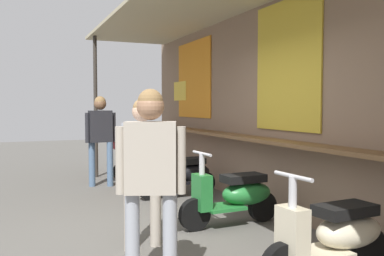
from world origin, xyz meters
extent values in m
plane|color=#56544F|center=(0.00, 0.00, 0.00)|extent=(29.16, 29.16, 0.00)
cube|color=#7F6651|center=(0.00, 2.02, 1.62)|extent=(10.41, 0.25, 3.24)
cube|color=brown|center=(0.00, 1.72, 1.05)|extent=(9.37, 0.36, 0.05)
cube|color=orange|center=(-3.18, 1.89, 2.07)|extent=(1.60, 0.02, 1.55)
cube|color=gold|center=(-0.04, 1.89, 2.08)|extent=(1.41, 0.02, 1.76)
cube|color=gold|center=(-3.90, 1.88, 1.86)|extent=(0.70, 0.03, 0.41)
cylinder|color=#332D28|center=(-4.37, 0.11, 1.53)|extent=(0.08, 0.08, 3.05)
ellipsoid|color=orange|center=(-3.61, 1.25, 0.40)|extent=(0.38, 0.70, 0.30)
cube|color=black|center=(-3.61, 1.20, 0.60)|extent=(0.30, 0.55, 0.10)
cube|color=orange|center=(-3.61, 0.90, 0.25)|extent=(0.38, 0.50, 0.04)
cube|color=orange|center=(-3.61, 0.60, 0.47)|extent=(0.28, 0.16, 0.44)
cylinder|color=#B7B7BC|center=(-3.61, 0.60, 0.60)|extent=(0.07, 0.07, 0.70)
cylinder|color=#B7B7BC|center=(-3.61, 0.60, 0.95)|extent=(0.46, 0.04, 0.04)
cylinder|color=black|center=(-3.61, 0.50, 0.20)|extent=(0.10, 0.40, 0.40)
cylinder|color=black|center=(-3.61, 1.50, 0.20)|extent=(0.10, 0.40, 0.40)
ellipsoid|color=black|center=(-1.84, 1.25, 0.40)|extent=(0.42, 0.72, 0.30)
cube|color=black|center=(-1.84, 1.20, 0.60)|extent=(0.33, 0.56, 0.10)
cube|color=black|center=(-1.83, 0.90, 0.25)|extent=(0.41, 0.52, 0.04)
cube|color=black|center=(-1.81, 0.60, 0.47)|extent=(0.29, 0.17, 0.44)
cylinder|color=#B7B7BC|center=(-1.81, 0.60, 0.60)|extent=(0.07, 0.07, 0.70)
cylinder|color=#B7B7BC|center=(-1.81, 0.60, 0.95)|extent=(0.46, 0.06, 0.04)
cylinder|color=black|center=(-1.81, 0.50, 0.20)|extent=(0.12, 0.40, 0.40)
cylinder|color=black|center=(-1.86, 1.50, 0.20)|extent=(0.12, 0.40, 0.40)
ellipsoid|color=#237533|center=(0.00, 1.25, 0.40)|extent=(0.40, 0.71, 0.30)
cube|color=black|center=(0.00, 1.20, 0.60)|extent=(0.32, 0.56, 0.10)
cube|color=#237533|center=(0.01, 0.90, 0.25)|extent=(0.40, 0.51, 0.04)
cube|color=#237533|center=(0.02, 0.60, 0.47)|extent=(0.29, 0.17, 0.44)
cylinder|color=#B7B7BC|center=(0.02, 0.60, 0.60)|extent=(0.07, 0.07, 0.70)
cylinder|color=#B7B7BC|center=(0.02, 0.60, 0.95)|extent=(0.46, 0.05, 0.04)
cylinder|color=black|center=(0.02, 0.50, 0.20)|extent=(0.11, 0.40, 0.40)
cylinder|color=black|center=(-0.01, 1.50, 0.20)|extent=(0.11, 0.40, 0.40)
ellipsoid|color=beige|center=(1.80, 1.25, 0.40)|extent=(0.42, 0.72, 0.30)
cube|color=black|center=(1.80, 1.20, 0.60)|extent=(0.33, 0.56, 0.10)
cube|color=beige|center=(1.81, 0.90, 0.25)|extent=(0.41, 0.52, 0.04)
cube|color=beige|center=(1.83, 0.60, 0.47)|extent=(0.29, 0.17, 0.44)
cylinder|color=#B7B7BC|center=(1.83, 0.60, 0.60)|extent=(0.07, 0.07, 0.70)
cylinder|color=#B7B7BC|center=(1.83, 0.60, 0.95)|extent=(0.46, 0.06, 0.04)
cylinder|color=black|center=(1.78, 1.50, 0.20)|extent=(0.12, 0.40, 0.40)
cylinder|color=#ADA393|center=(0.40, -0.41, 0.40)|extent=(0.12, 0.12, 0.79)
cylinder|color=#ADA393|center=(0.36, -0.11, 0.40)|extent=(0.12, 0.12, 0.79)
cube|color=#999EA8|center=(0.38, -0.26, 1.07)|extent=(0.32, 0.44, 0.56)
sphere|color=tan|center=(0.38, -0.26, 1.47)|extent=(0.21, 0.21, 0.21)
sphere|color=olive|center=(0.38, -0.26, 1.51)|extent=(0.20, 0.20, 0.20)
cylinder|color=#999EA8|center=(0.45, -0.49, 1.05)|extent=(0.08, 0.08, 0.53)
cylinder|color=#999EA8|center=(0.30, -0.04, 1.05)|extent=(0.08, 0.08, 0.53)
cube|color=maroon|center=(0.26, 0.02, 0.74)|extent=(0.28, 0.18, 0.20)
cylinder|color=#999EA8|center=(1.36, -0.65, 0.41)|extent=(0.12, 0.12, 0.82)
cylinder|color=#999EA8|center=(1.50, -0.37, 0.41)|extent=(0.12, 0.12, 0.82)
cube|color=#ADA393|center=(1.43, -0.51, 1.12)|extent=(0.34, 0.46, 0.58)
sphere|color=#A37556|center=(1.43, -0.51, 1.53)|extent=(0.22, 0.22, 0.22)
sphere|color=olive|center=(1.43, -0.51, 1.57)|extent=(0.21, 0.21, 0.21)
cylinder|color=#ADA393|center=(1.34, -0.73, 1.09)|extent=(0.08, 0.08, 0.55)
cylinder|color=#ADA393|center=(1.52, -0.28, 1.09)|extent=(0.08, 0.08, 0.55)
cylinder|color=slate|center=(-3.34, -0.16, 0.42)|extent=(0.12, 0.12, 0.85)
cylinder|color=slate|center=(-3.23, 0.17, 0.42)|extent=(0.12, 0.12, 0.85)
cube|color=#232328|center=(-3.29, 0.00, 1.15)|extent=(0.22, 0.43, 0.60)
sphere|color=brown|center=(-3.29, 0.00, 1.57)|extent=(0.23, 0.23, 0.23)
sphere|color=olive|center=(-3.29, 0.00, 1.61)|extent=(0.21, 0.21, 0.21)
cylinder|color=#232328|center=(-3.27, -0.25, 1.12)|extent=(0.08, 0.08, 0.56)
cylinder|color=#232328|center=(-3.30, 0.26, 1.12)|extent=(0.08, 0.08, 0.56)
cube|color=maroon|center=(-3.32, 0.32, 0.79)|extent=(0.26, 0.11, 0.20)
camera|label=1|loc=(4.65, -1.53, 1.53)|focal=39.03mm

